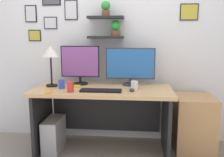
# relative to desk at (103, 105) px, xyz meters

# --- Properties ---
(ground_plane) EXTENTS (8.00, 8.00, 0.00)m
(ground_plane) POSITION_rel_desk_xyz_m (0.00, -0.05, -0.54)
(ground_plane) COLOR gray
(back_wall_assembly) EXTENTS (4.40, 0.24, 2.70)m
(back_wall_assembly) POSITION_rel_desk_xyz_m (-0.00, 0.38, 0.82)
(back_wall_assembly) COLOR silver
(back_wall_assembly) RESTS_ON ground
(desk) EXTENTS (1.56, 0.68, 0.75)m
(desk) POSITION_rel_desk_xyz_m (0.00, 0.00, 0.00)
(desk) COLOR tan
(desk) RESTS_ON ground
(monitor_left) EXTENTS (0.46, 0.18, 0.47)m
(monitor_left) POSITION_rel_desk_xyz_m (-0.30, 0.16, 0.46)
(monitor_left) COLOR black
(monitor_left) RESTS_ON desk
(monitor_right) EXTENTS (0.58, 0.18, 0.44)m
(monitor_right) POSITION_rel_desk_xyz_m (0.30, 0.16, 0.45)
(monitor_right) COLOR #2D2D33
(monitor_right) RESTS_ON desk
(keyboard) EXTENTS (0.44, 0.14, 0.02)m
(keyboard) POSITION_rel_desk_xyz_m (-0.00, -0.21, 0.22)
(keyboard) COLOR black
(keyboard) RESTS_ON desk
(computer_mouse) EXTENTS (0.06, 0.09, 0.03)m
(computer_mouse) POSITION_rel_desk_xyz_m (0.33, -0.17, 0.23)
(computer_mouse) COLOR #2D2D33
(computer_mouse) RESTS_ON desk
(desk_lamp) EXTENTS (0.19, 0.19, 0.47)m
(desk_lamp) POSITION_rel_desk_xyz_m (-0.61, 0.01, 0.59)
(desk_lamp) COLOR black
(desk_lamp) RESTS_ON desk
(cell_phone) EXTENTS (0.10, 0.15, 0.01)m
(cell_phone) POSITION_rel_desk_xyz_m (-0.54, -0.30, 0.22)
(cell_phone) COLOR orange
(cell_phone) RESTS_ON desk
(coffee_mug) EXTENTS (0.08, 0.08, 0.09)m
(coffee_mug) POSITION_rel_desk_xyz_m (0.36, -0.06, 0.26)
(coffee_mug) COLOR white
(coffee_mug) RESTS_ON desk
(pen_cup) EXTENTS (0.07, 0.07, 0.10)m
(pen_cup) POSITION_rel_desk_xyz_m (-0.46, -0.11, 0.26)
(pen_cup) COLOR blue
(pen_cup) RESTS_ON desk
(scissors_tray) EXTENTS (0.13, 0.10, 0.02)m
(scissors_tray) POSITION_rel_desk_xyz_m (-0.32, -0.04, 0.22)
(scissors_tray) COLOR yellow
(scissors_tray) RESTS_ON desk
(water_cup) EXTENTS (0.07, 0.07, 0.11)m
(water_cup) POSITION_rel_desk_xyz_m (-0.32, -0.26, 0.27)
(water_cup) COLOR red
(water_cup) RESTS_ON desk
(drawer_cabinet) EXTENTS (0.44, 0.50, 0.65)m
(drawer_cabinet) POSITION_rel_desk_xyz_m (1.05, 0.08, -0.21)
(drawer_cabinet) COLOR tan
(drawer_cabinet) RESTS_ON ground
(computer_tower_left) EXTENTS (0.18, 0.40, 0.38)m
(computer_tower_left) POSITION_rel_desk_xyz_m (-0.58, -0.09, -0.35)
(computer_tower_left) COLOR #99999E
(computer_tower_left) RESTS_ON ground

